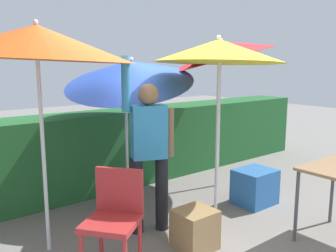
{
  "coord_description": "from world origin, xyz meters",
  "views": [
    {
      "loc": [
        -2.49,
        -2.85,
        1.8
      ],
      "look_at": [
        0.0,
        0.3,
        1.1
      ],
      "focal_mm": 38.26,
      "sensor_mm": 36.0,
      "label": 1
    }
  ],
  "objects_px": {
    "umbrella_navy": "(128,72)",
    "person_vendor": "(149,147)",
    "crate_cardboard": "(195,229)",
    "umbrella_orange": "(221,51)",
    "cooler_box": "(255,187)",
    "chair_plastic": "(114,214)",
    "umbrella_rainbow": "(219,51)",
    "umbrella_yellow": "(37,43)"
  },
  "relations": [
    {
      "from": "umbrella_navy",
      "to": "person_vendor",
      "type": "bearing_deg",
      "value": -109.36
    },
    {
      "from": "umbrella_navy",
      "to": "crate_cardboard",
      "type": "height_order",
      "value": "umbrella_navy"
    },
    {
      "from": "person_vendor",
      "to": "umbrella_orange",
      "type": "bearing_deg",
      "value": 18.3
    },
    {
      "from": "umbrella_navy",
      "to": "cooler_box",
      "type": "distance_m",
      "value": 2.19
    },
    {
      "from": "umbrella_navy",
      "to": "person_vendor",
      "type": "xyz_separation_m",
      "value": [
        -0.3,
        -0.84,
        -0.76
      ]
    },
    {
      "from": "umbrella_orange",
      "to": "chair_plastic",
      "type": "bearing_deg",
      "value": -157.34
    },
    {
      "from": "umbrella_navy",
      "to": "cooler_box",
      "type": "relative_size",
      "value": 4.34
    },
    {
      "from": "umbrella_rainbow",
      "to": "umbrella_yellow",
      "type": "bearing_deg",
      "value": 164.47
    },
    {
      "from": "person_vendor",
      "to": "crate_cardboard",
      "type": "bearing_deg",
      "value": -77.79
    },
    {
      "from": "umbrella_rainbow",
      "to": "crate_cardboard",
      "type": "distance_m",
      "value": 1.9
    },
    {
      "from": "umbrella_orange",
      "to": "chair_plastic",
      "type": "relative_size",
      "value": 2.68
    },
    {
      "from": "umbrella_rainbow",
      "to": "cooler_box",
      "type": "distance_m",
      "value": 1.85
    },
    {
      "from": "cooler_box",
      "to": "crate_cardboard",
      "type": "xyz_separation_m",
      "value": [
        -1.39,
        -0.36,
        -0.03
      ]
    },
    {
      "from": "person_vendor",
      "to": "chair_plastic",
      "type": "relative_size",
      "value": 2.11
    },
    {
      "from": "umbrella_navy",
      "to": "crate_cardboard",
      "type": "relative_size",
      "value": 5.48
    },
    {
      "from": "chair_plastic",
      "to": "umbrella_rainbow",
      "type": "bearing_deg",
      "value": 7.86
    },
    {
      "from": "cooler_box",
      "to": "umbrella_navy",
      "type": "bearing_deg",
      "value": 138.89
    },
    {
      "from": "crate_cardboard",
      "to": "person_vendor",
      "type": "bearing_deg",
      "value": 102.21
    },
    {
      "from": "umbrella_rainbow",
      "to": "umbrella_orange",
      "type": "xyz_separation_m",
      "value": [
        0.83,
        0.75,
        0.04
      ]
    },
    {
      "from": "umbrella_rainbow",
      "to": "cooler_box",
      "type": "xyz_separation_m",
      "value": [
        0.72,
        -0.01,
        -1.71
      ]
    },
    {
      "from": "umbrella_orange",
      "to": "person_vendor",
      "type": "xyz_separation_m",
      "value": [
        -1.62,
        -0.54,
        -1.04
      ]
    },
    {
      "from": "umbrella_yellow",
      "to": "person_vendor",
      "type": "xyz_separation_m",
      "value": [
        1.01,
        -0.29,
        -1.05
      ]
    },
    {
      "from": "umbrella_navy",
      "to": "person_vendor",
      "type": "relative_size",
      "value": 1.15
    },
    {
      "from": "umbrella_yellow",
      "to": "person_vendor",
      "type": "height_order",
      "value": "umbrella_yellow"
    },
    {
      "from": "umbrella_orange",
      "to": "umbrella_navy",
      "type": "height_order",
      "value": "umbrella_orange"
    },
    {
      "from": "umbrella_rainbow",
      "to": "person_vendor",
      "type": "xyz_separation_m",
      "value": [
        -0.8,
        0.22,
        -1.0
      ]
    },
    {
      "from": "cooler_box",
      "to": "umbrella_rainbow",
      "type": "bearing_deg",
      "value": 179.23
    },
    {
      "from": "umbrella_orange",
      "to": "umbrella_yellow",
      "type": "bearing_deg",
      "value": -174.54
    },
    {
      "from": "umbrella_rainbow",
      "to": "umbrella_yellow",
      "type": "relative_size",
      "value": 0.96
    },
    {
      "from": "umbrella_navy",
      "to": "chair_plastic",
      "type": "relative_size",
      "value": 2.43
    },
    {
      "from": "umbrella_orange",
      "to": "person_vendor",
      "type": "distance_m",
      "value": 2.0
    },
    {
      "from": "umbrella_rainbow",
      "to": "crate_cardboard",
      "type": "bearing_deg",
      "value": -150.78
    },
    {
      "from": "umbrella_navy",
      "to": "crate_cardboard",
      "type": "bearing_deg",
      "value": -96.66
    },
    {
      "from": "umbrella_navy",
      "to": "cooler_box",
      "type": "xyz_separation_m",
      "value": [
        1.22,
        -1.07,
        -1.47
      ]
    },
    {
      "from": "cooler_box",
      "to": "umbrella_yellow",
      "type": "bearing_deg",
      "value": 168.55
    },
    {
      "from": "umbrella_yellow",
      "to": "umbrella_navy",
      "type": "height_order",
      "value": "umbrella_yellow"
    },
    {
      "from": "umbrella_navy",
      "to": "crate_cardboard",
      "type": "distance_m",
      "value": 2.08
    },
    {
      "from": "umbrella_yellow",
      "to": "cooler_box",
      "type": "height_order",
      "value": "umbrella_yellow"
    },
    {
      "from": "umbrella_orange",
      "to": "umbrella_yellow",
      "type": "xyz_separation_m",
      "value": [
        -2.63,
        -0.25,
        0.01
      ]
    },
    {
      "from": "umbrella_yellow",
      "to": "crate_cardboard",
      "type": "relative_size",
      "value": 5.55
    },
    {
      "from": "cooler_box",
      "to": "crate_cardboard",
      "type": "relative_size",
      "value": 1.26
    },
    {
      "from": "umbrella_rainbow",
      "to": "umbrella_orange",
      "type": "bearing_deg",
      "value": 42.41
    }
  ]
}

